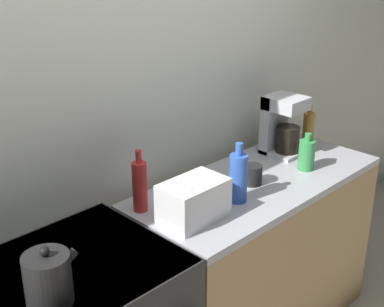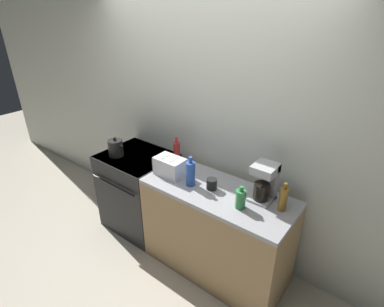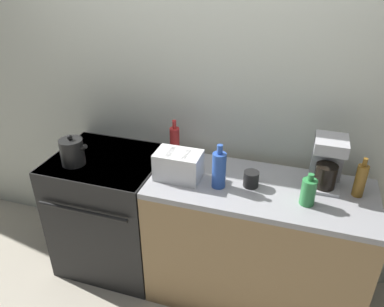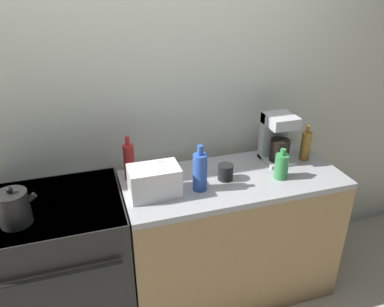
% 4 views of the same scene
% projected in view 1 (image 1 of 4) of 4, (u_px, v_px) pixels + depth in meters
% --- Properties ---
extents(wall_back, '(8.00, 0.05, 2.60)m').
position_uv_depth(wall_back, '(126.00, 106.00, 2.41)').
color(wall_back, silver).
rests_on(wall_back, ground_plane).
extents(counter_block, '(1.35, 0.59, 0.90)m').
position_uv_depth(counter_block, '(254.00, 258.00, 2.79)').
color(counter_block, tan).
rests_on(counter_block, ground_plane).
extents(kettle, '(0.19, 0.15, 0.21)m').
position_uv_depth(kettle, '(48.00, 279.00, 1.72)').
color(kettle, black).
rests_on(kettle, stove).
extents(toaster, '(0.28, 0.18, 0.17)m').
position_uv_depth(toaster, '(194.00, 201.00, 2.22)').
color(toaster, white).
rests_on(toaster, counter_block).
extents(coffee_maker, '(0.18, 0.20, 0.32)m').
position_uv_depth(coffee_maker, '(281.00, 124.00, 2.87)').
color(coffee_maker, '#B7B7BC').
rests_on(coffee_maker, counter_block).
extents(bottle_blue, '(0.08, 0.08, 0.28)m').
position_uv_depth(bottle_blue, '(238.00, 177.00, 2.37)').
color(bottle_blue, '#2D56B7').
rests_on(bottle_blue, counter_block).
extents(bottle_amber, '(0.06, 0.06, 0.24)m').
position_uv_depth(bottle_amber, '(308.00, 129.00, 2.99)').
color(bottle_amber, '#9E6B23').
rests_on(bottle_amber, counter_block).
extents(bottle_red, '(0.06, 0.06, 0.28)m').
position_uv_depth(bottle_red, '(140.00, 186.00, 2.28)').
color(bottle_red, '#B72828').
rests_on(bottle_red, counter_block).
extents(bottle_green, '(0.08, 0.08, 0.19)m').
position_uv_depth(bottle_green, '(307.00, 154.00, 2.70)').
color(bottle_green, '#338C47').
rests_on(bottle_green, counter_block).
extents(cup_black, '(0.09, 0.09, 0.10)m').
position_uv_depth(cup_black, '(253.00, 175.00, 2.55)').
color(cup_black, black).
rests_on(cup_black, counter_block).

